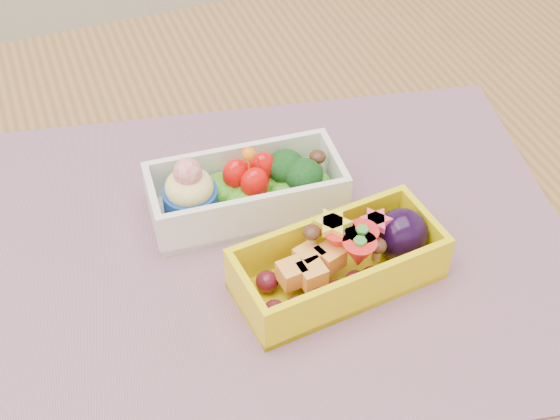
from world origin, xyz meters
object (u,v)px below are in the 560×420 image
object	(u,v)px
table	(241,302)
bento_white	(245,190)
bento_yellow	(343,261)
placemat	(274,246)

from	to	relation	value
table	bento_white	bearing A→B (deg)	55.22
bento_white	bento_yellow	xyz separation A→B (m)	(0.05, -0.11, 0.00)
table	placemat	distance (m)	0.11
placemat	bento_white	distance (m)	0.06
table	bento_yellow	size ratio (longest dim) A/B	6.63
table	bento_white	xyz separation A→B (m)	(0.02, 0.02, 0.13)
table	placemat	bearing A→B (deg)	-49.37
table	bento_white	size ratio (longest dim) A/B	6.62
placemat	bento_white	xyz separation A→B (m)	(-0.01, 0.05, 0.03)
bento_white	bento_yellow	bearing A→B (deg)	-62.68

